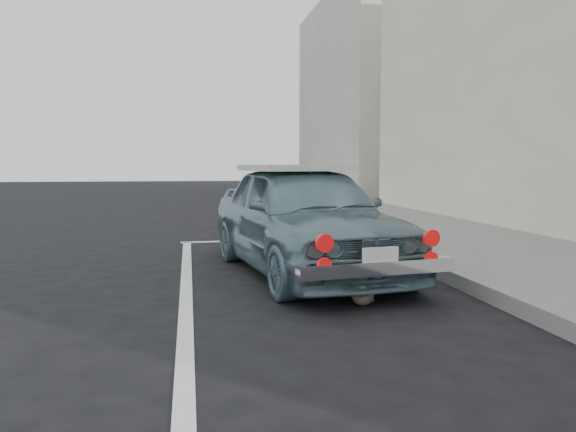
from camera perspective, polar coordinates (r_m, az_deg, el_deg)
name	(u,v)px	position (r m, az deg, el deg)	size (l,w,h in m)	color
ground	(366,416)	(3.01, 7.93, -19.52)	(80.00, 80.00, 0.00)	black
building_far	(364,97)	(23.87, 7.77, 11.85)	(3.50, 10.00, 8.00)	#AEA89E
pline_front	(273,240)	(9.28, -1.54, -2.48)	(3.00, 0.12, 0.01)	silver
pline_side	(186,290)	(5.74, -10.31, -7.45)	(0.12, 7.00, 0.01)	silver
retro_coupe	(304,217)	(6.49, 1.64, -0.09)	(2.05, 3.97, 1.29)	slate
cat	(363,293)	(5.10, 7.59, -7.76)	(0.30, 0.43, 0.25)	#79685C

